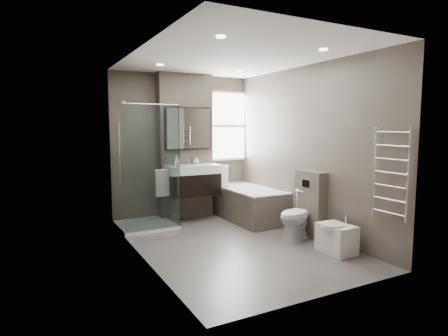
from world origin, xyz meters
TOP-DOWN VIEW (x-y plane):
  - room at (0.00, 0.00)m, footprint 2.70×3.90m
  - vanity_pier at (0.00, 1.77)m, footprint 1.00×0.25m
  - vanity at (0.00, 1.43)m, footprint 0.95×0.47m
  - mirror_cabinet at (0.00, 1.61)m, footprint 0.86×0.08m
  - towel_left at (-0.56, 1.40)m, footprint 0.24×0.06m
  - towel_right at (0.56, 1.40)m, footprint 0.24×0.06m
  - shower_enclosure at (-0.75, 1.35)m, footprint 0.90×0.90m
  - bathtub at (0.92, 1.10)m, footprint 0.75×1.60m
  - window at (0.90, 1.88)m, footprint 0.98×0.06m
  - toilet at (0.97, -0.28)m, footprint 0.80×0.60m
  - cistern_box at (1.21, -0.25)m, footprint 0.19×0.55m
  - bidet at (1.01, -1.00)m, footprint 0.41×0.47m
  - towel_radiator at (1.25, -1.60)m, footprint 0.03×0.49m
  - soap_bottle_a at (-0.29, 1.44)m, footprint 0.08×0.08m
  - soap_bottle_b at (0.12, 1.54)m, footprint 0.10×0.10m

SIDE VIEW (x-z plane):
  - bidet at x=1.01m, z-range -0.05..0.45m
  - bathtub at x=0.92m, z-range 0.03..0.60m
  - toilet at x=0.97m, z-range 0.00..0.72m
  - shower_enclosure at x=-0.75m, z-range -0.51..1.49m
  - cistern_box at x=1.21m, z-range 0.00..1.00m
  - towel_left at x=-0.56m, z-range 0.50..0.94m
  - towel_right at x=0.56m, z-range 0.50..0.94m
  - vanity at x=0.00m, z-range 0.41..1.07m
  - soap_bottle_b at x=0.12m, z-range 1.00..1.13m
  - soap_bottle_a at x=-0.29m, z-range 1.00..1.18m
  - towel_radiator at x=1.25m, z-range 0.57..1.67m
  - room at x=0.00m, z-range -0.05..2.65m
  - vanity_pier at x=0.00m, z-range 0.00..2.60m
  - mirror_cabinet at x=0.00m, z-range 1.25..2.01m
  - window at x=0.90m, z-range 1.01..2.34m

